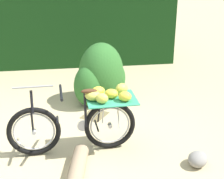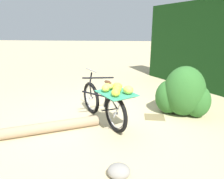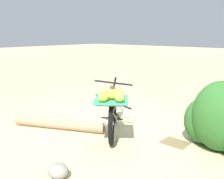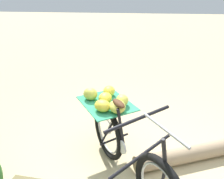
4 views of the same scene
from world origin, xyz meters
name	(u,v)px [view 4 (image 4 of 4)]	position (x,y,z in m)	size (l,w,h in m)	color
bicycle	(123,140)	(0.08, -0.27, 0.50)	(1.33, 1.59, 1.03)	black
fallen_log	(201,152)	(-0.90, -0.74, 0.10)	(0.20, 0.20, 1.84)	#9E8466
path_stone	(112,106)	(0.48, -1.81, 0.09)	(0.30, 0.25, 0.19)	gray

